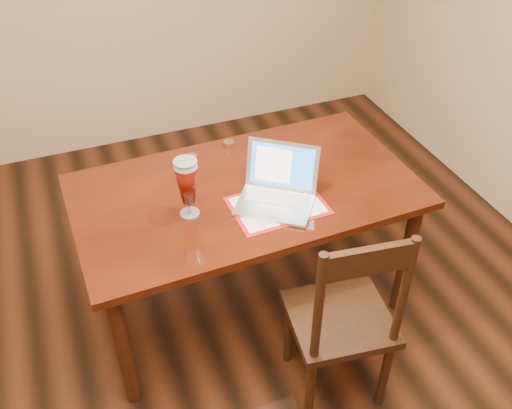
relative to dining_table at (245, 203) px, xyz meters
name	(u,v)px	position (x,y,z in m)	size (l,w,h in m)	color
ground	(227,378)	(-0.29, -0.48, -0.73)	(5.00, 5.00, 0.00)	black
room_shell	(209,61)	(-0.29, -0.48, 1.03)	(4.51, 5.01, 2.71)	tan
dining_table	(245,203)	(0.00, 0.00, 0.00)	(1.76, 1.02, 1.12)	#481609
dining_chair	(343,319)	(0.21, -0.72, -0.21)	(0.52, 0.50, 1.09)	black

